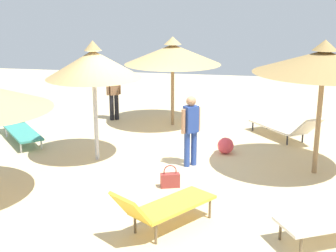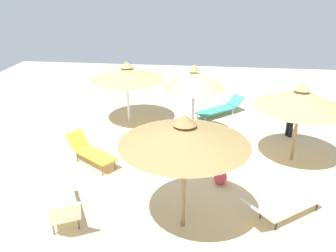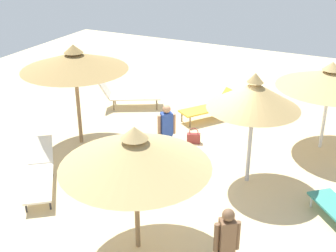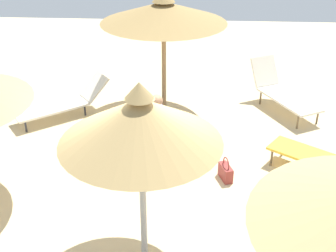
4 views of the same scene
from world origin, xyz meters
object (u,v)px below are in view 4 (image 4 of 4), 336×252
object	(u,v)px
parasol_umbrella_near_right	(140,121)
parasol_umbrella_far_right	(164,12)
lounge_chair_far_left	(64,102)
person_standing_near_right	(157,129)
handbag	(226,172)
lounge_chair_center	(281,91)
lounge_chair_edge	(322,157)
beach_ball	(114,141)

from	to	relation	value
parasol_umbrella_near_right	parasol_umbrella_far_right	world-z (taller)	parasol_umbrella_far_right
lounge_chair_far_left	parasol_umbrella_far_right	bearing A→B (deg)	102.33
person_standing_near_right	handbag	bearing A→B (deg)	80.14
lounge_chair_center	lounge_chair_edge	bearing A→B (deg)	5.29
parasol_umbrella_far_right	beach_ball	bearing A→B (deg)	-24.95
parasol_umbrella_far_right	lounge_chair_center	distance (m)	3.40
parasol_umbrella_far_right	lounge_chair_edge	size ratio (longest dim) A/B	1.54
lounge_chair_center	person_standing_near_right	size ratio (longest dim) A/B	1.36
parasol_umbrella_near_right	lounge_chair_edge	size ratio (longest dim) A/B	1.48
parasol_umbrella_far_right	lounge_chair_far_left	world-z (taller)	parasol_umbrella_far_right
lounge_chair_far_left	lounge_chair_edge	world-z (taller)	lounge_chair_edge
beach_ball	lounge_chair_center	bearing A→B (deg)	119.91
lounge_chair_center	lounge_chair_far_left	size ratio (longest dim) A/B	1.00
person_standing_near_right	parasol_umbrella_far_right	bearing A→B (deg)	-178.62
parasol_umbrella_near_right	handbag	world-z (taller)	parasol_umbrella_near_right
person_standing_near_right	lounge_chair_far_left	bearing A→B (deg)	-132.19
handbag	beach_ball	size ratio (longest dim) A/B	1.19
lounge_chair_edge	handbag	xyz separation A→B (m)	(0.21, -1.75, -0.26)
parasol_umbrella_far_right	beach_ball	distance (m)	3.05
parasol_umbrella_far_right	handbag	xyz separation A→B (m)	(2.87, 1.33, -2.20)
parasol_umbrella_far_right	beach_ball	xyz separation A→B (m)	(1.94, -0.90, -2.17)
lounge_chair_far_left	person_standing_near_right	bearing A→B (deg)	47.81
parasol_umbrella_far_right	lounge_chair_center	bearing A→B (deg)	94.00
lounge_chair_center	beach_ball	distance (m)	4.30
lounge_chair_far_left	lounge_chair_edge	size ratio (longest dim) A/B	1.16
lounge_chair_edge	handbag	distance (m)	1.78
parasol_umbrella_near_right	person_standing_near_right	bearing A→B (deg)	179.54
lounge_chair_far_left	handbag	bearing A→B (deg)	56.94
parasol_umbrella_near_right	beach_ball	world-z (taller)	parasol_umbrella_near_right
parasol_umbrella_far_right	person_standing_near_right	world-z (taller)	parasol_umbrella_far_right
parasol_umbrella_far_right	person_standing_near_right	size ratio (longest dim) A/B	1.80
parasol_umbrella_far_right	person_standing_near_right	distance (m)	3.03
parasol_umbrella_near_right	parasol_umbrella_far_right	xyz separation A→B (m)	(-4.81, -0.05, 0.17)
lounge_chair_center	lounge_chair_edge	size ratio (longest dim) A/B	1.17
parasol_umbrella_far_right	handbag	world-z (taller)	parasol_umbrella_far_right
lounge_chair_edge	beach_ball	world-z (taller)	lounge_chair_edge
lounge_chair_center	beach_ball	size ratio (longest dim) A/B	5.51
lounge_chair_edge	lounge_chair_center	bearing A→B (deg)	-174.71
parasol_umbrella_far_right	parasol_umbrella_near_right	bearing A→B (deg)	0.55
parasol_umbrella_far_right	lounge_chair_edge	distance (m)	4.51
lounge_chair_far_left	lounge_chair_edge	distance (m)	5.80
handbag	beach_ball	world-z (taller)	handbag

